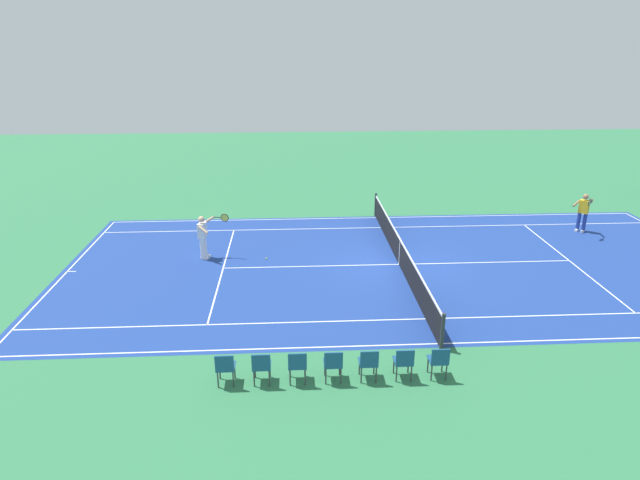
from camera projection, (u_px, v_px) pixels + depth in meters
ground_plane at (399, 264)px, 19.81m from camera, size 60.00×60.00×0.00m
court_slab at (399, 264)px, 19.81m from camera, size 24.20×11.40×0.00m
court_line_markings at (399, 264)px, 19.81m from camera, size 23.85×11.05×0.01m
tennis_net at (400, 252)px, 19.64m from camera, size 0.10×11.70×1.08m
tennis_player_near at (203, 235)px, 20.06m from camera, size 1.16×0.75×1.70m
tennis_player_far at (583, 211)px, 22.86m from camera, size 0.75×1.15×1.70m
tennis_ball at (267, 259)px, 20.24m from camera, size 0.07×0.07×0.07m
spectator_chair_0 at (439, 360)px, 13.01m from camera, size 0.44×0.44×0.88m
spectator_chair_1 at (404, 361)px, 12.96m from camera, size 0.44×0.44×0.88m
spectator_chair_2 at (369, 362)px, 12.92m from camera, size 0.44×0.44×0.88m
spectator_chair_3 at (333, 363)px, 12.88m from camera, size 0.44×0.44×0.88m
spectator_chair_4 at (297, 364)px, 12.83m from camera, size 0.44×0.44×0.88m
spectator_chair_5 at (261, 365)px, 12.79m from camera, size 0.44×0.44×0.88m
spectator_chair_6 at (225, 366)px, 12.74m from camera, size 0.44×0.44×0.88m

